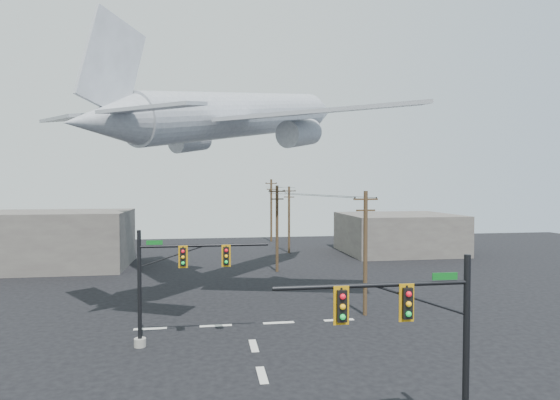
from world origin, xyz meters
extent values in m
cube|color=silver|center=(0.00, 4.00, 0.01)|extent=(0.40, 2.00, 0.01)
cube|color=silver|center=(0.00, 8.00, 0.01)|extent=(0.40, 2.00, 0.01)
cube|color=silver|center=(-6.00, 12.00, 0.01)|extent=(2.00, 0.40, 0.01)
cube|color=silver|center=(-2.00, 12.00, 0.01)|extent=(2.00, 0.40, 0.01)
cube|color=silver|center=(2.00, 12.00, 0.01)|extent=(2.00, 0.40, 0.01)
cube|color=silver|center=(6.00, 12.00, 0.01)|extent=(2.00, 0.40, 0.01)
cylinder|color=black|center=(6.21, -2.82, 3.27)|extent=(0.22, 0.22, 6.54)
cylinder|color=black|center=(2.88, -2.82, 5.61)|extent=(6.66, 0.15, 0.15)
cylinder|color=black|center=(4.54, -2.82, 5.05)|extent=(3.51, 0.07, 0.07)
cube|color=black|center=(3.99, -2.96, 5.02)|extent=(0.32, 0.28, 1.03)
cube|color=#BF840B|center=(3.99, -2.94, 5.02)|extent=(0.51, 0.04, 1.26)
sphere|color=red|center=(3.99, -3.12, 5.35)|extent=(0.19, 0.19, 0.19)
sphere|color=#FFAA0D|center=(3.99, -3.12, 5.02)|extent=(0.19, 0.19, 0.19)
sphere|color=green|center=(3.99, -3.12, 4.69)|extent=(0.19, 0.19, 0.19)
cube|color=black|center=(1.77, -2.96, 5.02)|extent=(0.32, 0.28, 1.03)
cube|color=#BF840B|center=(1.77, -2.94, 5.02)|extent=(0.51, 0.04, 1.26)
sphere|color=red|center=(1.77, -3.12, 5.35)|extent=(0.19, 0.19, 0.19)
sphere|color=#FFAA0D|center=(1.77, -3.12, 5.02)|extent=(0.19, 0.19, 0.19)
sphere|color=green|center=(1.77, -3.12, 4.69)|extent=(0.19, 0.19, 0.19)
cube|color=#0D5D1A|center=(5.37, -2.87, 5.84)|extent=(0.89, 0.04, 0.24)
cylinder|color=gray|center=(-6.17, 8.83, 0.23)|extent=(0.64, 0.64, 0.46)
cylinder|color=black|center=(-6.17, 8.83, 3.21)|extent=(0.22, 0.22, 6.41)
cylinder|color=black|center=(-2.64, 8.83, 5.50)|extent=(7.06, 0.15, 0.15)
cylinder|color=black|center=(-4.41, 8.83, 4.95)|extent=(3.70, 0.07, 0.07)
cube|color=black|center=(-3.82, 8.69, 4.92)|extent=(0.31, 0.27, 1.01)
cube|color=#BF840B|center=(-3.82, 8.71, 4.92)|extent=(0.50, 0.04, 1.24)
sphere|color=red|center=(-3.82, 8.54, 5.24)|extent=(0.18, 0.18, 0.18)
sphere|color=#FFAA0D|center=(-3.82, 8.54, 4.92)|extent=(0.18, 0.18, 0.18)
sphere|color=green|center=(-3.82, 8.54, 4.60)|extent=(0.18, 0.18, 0.18)
cube|color=black|center=(-1.46, 8.69, 4.92)|extent=(0.31, 0.27, 1.01)
cube|color=#BF840B|center=(-1.46, 8.71, 4.92)|extent=(0.50, 0.04, 1.24)
sphere|color=red|center=(-1.46, 8.54, 5.24)|extent=(0.18, 0.18, 0.18)
sphere|color=#FFAA0D|center=(-1.46, 8.54, 4.92)|extent=(0.18, 0.18, 0.18)
sphere|color=green|center=(-1.46, 8.54, 4.60)|extent=(0.18, 0.18, 0.18)
cube|color=#0D5D1A|center=(-5.35, 8.78, 5.72)|extent=(0.87, 0.04, 0.24)
cylinder|color=#48321F|center=(8.08, 12.85, 4.23)|extent=(0.28, 0.28, 8.45)
cube|color=#48321F|center=(8.08, 12.85, 7.89)|extent=(1.69, 0.11, 0.11)
cube|color=#48321F|center=(8.08, 12.85, 7.14)|extent=(1.31, 0.11, 0.11)
cylinder|color=black|center=(7.33, 12.85, 7.98)|extent=(0.09, 0.09, 0.11)
cylinder|color=black|center=(8.08, 12.85, 7.98)|extent=(0.09, 0.09, 0.11)
cylinder|color=black|center=(8.83, 12.85, 7.98)|extent=(0.09, 0.09, 0.11)
cylinder|color=#48321F|center=(4.48, 29.35, 4.38)|extent=(0.30, 0.30, 8.76)
cube|color=#48321F|center=(4.48, 29.35, 8.17)|extent=(1.76, 0.43, 0.12)
cube|color=#48321F|center=(4.48, 29.35, 7.38)|extent=(1.38, 0.36, 0.12)
cylinder|color=black|center=(3.71, 29.21, 8.27)|extent=(0.10, 0.10, 0.12)
cylinder|color=black|center=(4.48, 29.35, 8.27)|extent=(0.10, 0.10, 0.12)
cylinder|color=black|center=(5.26, 29.49, 8.27)|extent=(0.10, 0.10, 0.12)
cylinder|color=#48321F|center=(7.89, 41.74, 4.30)|extent=(0.29, 0.29, 8.59)
cube|color=#48321F|center=(7.89, 41.74, 8.01)|extent=(1.67, 0.77, 0.12)
cube|color=#48321F|center=(7.89, 41.74, 7.22)|extent=(1.31, 0.63, 0.12)
cylinder|color=black|center=(7.16, 42.04, 8.10)|extent=(0.10, 0.10, 0.12)
cylinder|color=black|center=(7.89, 41.74, 8.10)|extent=(0.10, 0.10, 0.12)
cylinder|color=black|center=(8.61, 41.45, 8.10)|extent=(0.10, 0.10, 0.12)
cylinder|color=#48321F|center=(7.25, 54.07, 4.82)|extent=(0.33, 0.33, 9.63)
cube|color=#48321F|center=(7.25, 54.07, 8.97)|extent=(1.91, 0.84, 0.13)
cube|color=#48321F|center=(7.25, 54.07, 8.08)|extent=(1.50, 0.68, 0.13)
cylinder|color=black|center=(6.42, 53.76, 9.08)|extent=(0.11, 0.11, 0.13)
cylinder|color=black|center=(7.25, 54.07, 9.08)|extent=(0.11, 0.11, 0.13)
cylinder|color=black|center=(8.08, 54.39, 9.08)|extent=(0.11, 0.11, 0.13)
cylinder|color=black|center=(5.51, 21.10, 7.98)|extent=(3.66, 16.51, 0.03)
cylinder|color=black|center=(5.40, 35.55, 8.04)|extent=(3.44, 12.40, 0.03)
cylinder|color=black|center=(6.74, 47.91, 8.44)|extent=(0.77, 12.33, 0.03)
cylinder|color=black|center=(7.05, 21.10, 7.98)|extent=(3.59, 16.51, 0.03)
cylinder|color=black|center=(6.97, 35.55, 8.04)|extent=(3.43, 12.40, 0.03)
cylinder|color=black|center=(8.40, 47.91, 8.44)|extent=(0.56, 12.33, 0.03)
cylinder|color=silver|center=(0.40, 20.75, 14.53)|extent=(17.40, 19.13, 6.76)
cone|color=silver|center=(9.21, 30.78, 16.55)|extent=(6.19, 6.36, 4.20)
cone|color=silver|center=(-8.41, 10.71, 12.52)|extent=(5.89, 6.09, 3.85)
cube|color=silver|center=(-6.46, 24.81, 13.98)|extent=(10.24, 15.03, 1.01)
cube|color=silver|center=(5.32, 14.47, 13.98)|extent=(15.06, 8.72, 1.01)
cylinder|color=silver|center=(-3.94, 24.10, 12.71)|extent=(3.97, 4.13, 2.47)
cylinder|color=silver|center=(4.29, 16.87, 12.71)|extent=(3.97, 4.13, 2.47)
cube|color=silver|center=(-7.93, 11.25, 15.95)|extent=(3.45, 3.87, 6.25)
cube|color=silver|center=(-10.69, 13.43, 13.04)|extent=(5.05, 5.90, 0.55)
cube|color=silver|center=(-5.41, 8.80, 13.04)|extent=(5.98, 4.59, 0.55)
cube|color=#67625A|center=(-20.00, 35.00, 3.00)|extent=(18.00, 10.00, 6.00)
cube|color=#67625A|center=(22.00, 40.00, 2.50)|extent=(14.00, 12.00, 5.00)
camera|label=1|loc=(-2.47, -17.36, 8.94)|focal=30.00mm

